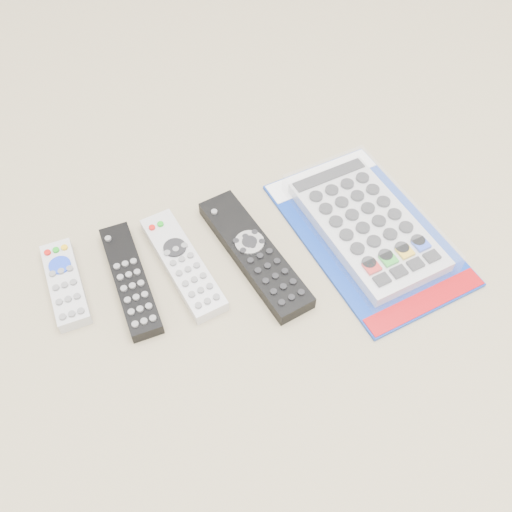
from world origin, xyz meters
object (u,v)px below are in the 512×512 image
object	(u,v)px
remote_silver_dvd	(183,264)
jumbo_remote_packaged	(367,224)
remote_large_black	(254,254)
remote_slim_black	(130,280)
remote_small_grey	(65,283)

from	to	relation	value
remote_silver_dvd	jumbo_remote_packaged	distance (m)	0.26
remote_large_black	remote_silver_dvd	bearing A→B (deg)	158.31
remote_slim_black	remote_large_black	distance (m)	0.17
remote_silver_dvd	jumbo_remote_packaged	size ratio (longest dim) A/B	0.60
remote_small_grey	remote_large_black	bearing A→B (deg)	-11.21
remote_small_grey	remote_silver_dvd	xyz separation A→B (m)	(0.15, -0.02, 0.00)
remote_slim_black	remote_silver_dvd	xyz separation A→B (m)	(0.07, -0.00, 0.00)
remote_small_grey	remote_slim_black	xyz separation A→B (m)	(0.08, -0.02, -0.00)
remote_small_grey	remote_large_black	distance (m)	0.26
remote_slim_black	remote_silver_dvd	size ratio (longest dim) A/B	0.97
remote_silver_dvd	remote_small_grey	bearing A→B (deg)	162.27
remote_small_grey	remote_silver_dvd	world-z (taller)	same
remote_silver_dvd	remote_large_black	distance (m)	0.10
jumbo_remote_packaged	remote_large_black	bearing A→B (deg)	168.82
remote_silver_dvd	jumbo_remote_packaged	world-z (taller)	jumbo_remote_packaged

